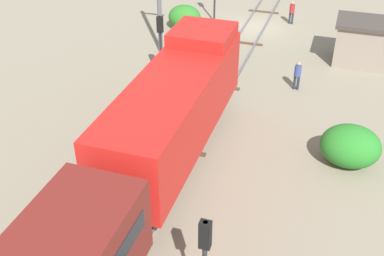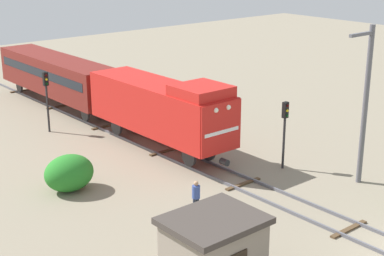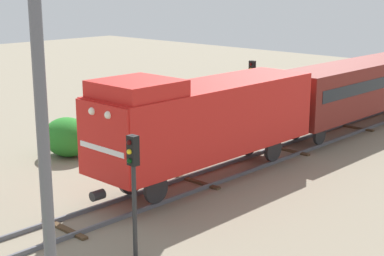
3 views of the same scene
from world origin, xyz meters
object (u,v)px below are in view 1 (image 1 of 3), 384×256
at_px(traffic_signal_far, 205,255).
at_px(worker_near_track, 292,11).
at_px(worker_by_signal, 298,73).
at_px(locomotive, 177,103).
at_px(traffic_signal_mid, 160,37).
at_px(relay_hut, 363,42).

bearing_deg(traffic_signal_far, worker_near_track, -87.39).
relative_size(worker_near_track, worker_by_signal, 1.00).
relative_size(locomotive, traffic_signal_mid, 2.99).
relative_size(worker_near_track, relay_hut, 0.49).
xyz_separation_m(locomotive, worker_by_signal, (-4.20, -8.15, -1.78)).
bearing_deg(worker_by_signal, traffic_signal_mid, 144.19).
bearing_deg(traffic_signal_mid, locomotive, 116.47).
distance_m(locomotive, worker_by_signal, 9.34).
bearing_deg(worker_by_signal, worker_near_track, 54.12).
xyz_separation_m(locomotive, worker_near_track, (-2.40, -18.54, -1.78)).
height_order(traffic_signal_far, relay_hut, traffic_signal_far).
relative_size(traffic_signal_far, relay_hut, 1.17).
bearing_deg(locomotive, worker_by_signal, -117.25).
xyz_separation_m(traffic_signal_mid, traffic_signal_far, (-7.00, 14.62, 0.14)).
relative_size(locomotive, relay_hut, 3.31).
distance_m(worker_near_track, relay_hut, 7.53).
bearing_deg(relay_hut, traffic_signal_mid, 29.59).
height_order(traffic_signal_mid, relay_hut, traffic_signal_mid).
bearing_deg(traffic_signal_far, relay_hut, -100.61).
distance_m(traffic_signal_mid, traffic_signal_far, 16.21).
xyz_separation_m(worker_near_track, relay_hut, (-5.10, 5.52, 0.40)).
bearing_deg(locomotive, traffic_signal_far, 114.79).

